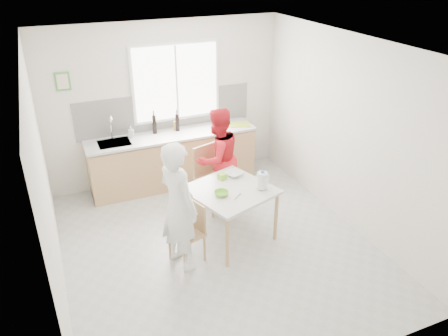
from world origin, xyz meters
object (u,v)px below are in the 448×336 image
at_px(bowl_green, 221,194).
at_px(milk_jug, 262,180).
at_px(chair_left, 190,229).
at_px(wine_bottle_b, 177,122).
at_px(bowl_white, 234,174).
at_px(person_red, 218,159).
at_px(wine_bottle_a, 154,124).
at_px(dining_table, 230,194).
at_px(person_white, 178,207).
at_px(chair_far, 211,175).

relative_size(bowl_green, milk_jug, 0.75).
xyz_separation_m(chair_left, wine_bottle_b, (0.54, 2.17, 0.62)).
bearing_deg(bowl_white, bowl_green, -130.61).
relative_size(person_red, bowl_green, 8.55).
relative_size(person_red, wine_bottle_a, 5.00).
bearing_deg(person_red, wine_bottle_a, -76.33).
bearing_deg(wine_bottle_a, dining_table, -76.17).
relative_size(bowl_green, bowl_white, 0.80).
bearing_deg(wine_bottle_b, person_white, -107.41).
bearing_deg(chair_far, wine_bottle_a, 98.63).
bearing_deg(wine_bottle_a, person_white, -97.96).
xyz_separation_m(chair_left, milk_jug, (1.05, 0.05, 0.47)).
relative_size(chair_far, bowl_green, 5.41).
bearing_deg(milk_jug, chair_far, 88.64).
height_order(person_red, wine_bottle_a, person_red).
distance_m(bowl_white, milk_jug, 0.54).
bearing_deg(wine_bottle_b, chair_left, -104.04).
distance_m(person_white, milk_jug, 1.21).
xyz_separation_m(bowl_white, wine_bottle_a, (-0.70, 1.66, 0.27)).
relative_size(person_white, person_red, 1.07).
relative_size(bowl_white, wine_bottle_a, 0.73).
distance_m(chair_far, bowl_green, 1.07).
height_order(chair_left, wine_bottle_a, wine_bottle_a).
relative_size(chair_left, wine_bottle_a, 2.55).
bearing_deg(bowl_green, wine_bottle_a, 98.56).
height_order(dining_table, chair_far, chair_far).
xyz_separation_m(chair_left, wine_bottle_a, (0.16, 2.21, 0.63)).
bearing_deg(chair_left, bowl_green, 84.15).
xyz_separation_m(dining_table, chair_left, (-0.65, -0.22, -0.25)).
bearing_deg(person_red, dining_table, 59.74).
distance_m(chair_far, bowl_white, 0.63).
distance_m(dining_table, person_red, 0.93).
xyz_separation_m(dining_table, wine_bottle_b, (-0.11, 1.96, 0.37)).
bearing_deg(bowl_white, milk_jug, -69.03).
bearing_deg(wine_bottle_b, bowl_white, -79.02).
distance_m(chair_left, person_red, 1.45).
bearing_deg(milk_jug, dining_table, 139.01).
bearing_deg(wine_bottle_b, bowl_green, -91.78).
height_order(chair_left, bowl_white, bowl_white).
bearing_deg(dining_table, chair_left, -161.57).
bearing_deg(person_white, bowl_white, -77.75).
bearing_deg(bowl_white, chair_far, 103.47).
relative_size(person_red, wine_bottle_b, 5.34).
distance_m(chair_left, wine_bottle_b, 2.32).
bearing_deg(wine_bottle_a, person_red, -57.91).
xyz_separation_m(bowl_green, wine_bottle_b, (0.06, 2.07, 0.26)).
height_order(dining_table, wine_bottle_b, wine_bottle_b).
xyz_separation_m(dining_table, wine_bottle_a, (-0.49, 1.99, 0.38)).
xyz_separation_m(chair_far, person_red, (0.12, 0.01, 0.24)).
bearing_deg(person_white, bowl_green, -94.39).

